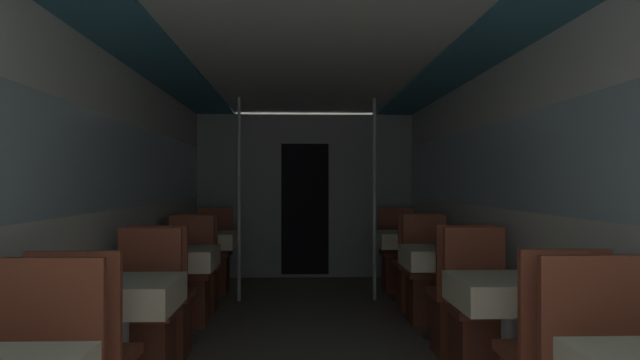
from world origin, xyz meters
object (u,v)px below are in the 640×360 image
(dining_table_right_2, at_px, (442,262))
(support_pole_left_3, at_px, (239,199))
(chair_right_near_2, at_px, (459,314))
(chair_left_far_3, at_px, (213,266))
(dining_table_right_3, at_px, (407,242))
(chair_left_near_3, at_px, (198,281))
(chair_left_far_2, at_px, (189,291))
(chair_right_far_2, at_px, (428,289))
(chair_right_far_1, at_px, (482,332))
(dining_table_left_1, at_px, (120,301))
(chair_right_near_3, at_px, (416,280))
(dining_table_left_3, at_px, (206,243))
(dining_table_left_2, at_px, (177,263))
(chair_right_far_3, at_px, (398,265))
(chair_left_near_2, at_px, (163,317))
(dining_table_right_1, at_px, (510,298))
(chair_left_far_1, at_px, (144,335))
(support_pole_right_3, at_px, (374,199))

(dining_table_right_2, bearing_deg, support_pole_left_3, 137.85)
(chair_right_near_2, bearing_deg, chair_left_far_3, 128.47)
(dining_table_right_3, bearing_deg, chair_left_near_3, -165.96)
(chair_left_far_2, xyz_separation_m, chair_right_far_2, (2.18, 0.00, 0.00))
(chair_right_far_1, bearing_deg, dining_table_left_1, 14.04)
(chair_right_near_3, bearing_deg, dining_table_left_3, 165.96)
(dining_table_left_2, xyz_separation_m, chair_right_far_1, (2.18, -1.11, -0.32))
(chair_left_near_3, xyz_separation_m, chair_right_far_2, (2.18, -0.56, 0.00))
(chair_left_far_3, bearing_deg, chair_left_near_3, 90.00)
(chair_left_far_3, relative_size, chair_right_far_3, 1.00)
(support_pole_left_3, distance_m, chair_right_far_3, 2.06)
(chair_left_near_2, distance_m, chair_right_far_1, 2.25)
(dining_table_left_1, relative_size, dining_table_right_1, 1.00)
(chair_left_near_3, distance_m, chair_right_far_3, 2.43)
(dining_table_right_2, relative_size, chair_right_far_2, 0.76)
(chair_left_far_2, distance_m, chair_right_near_3, 2.25)
(support_pole_left_3, xyz_separation_m, chair_right_near_3, (1.82, -0.54, -0.80))
(dining_table_right_1, height_order, dining_table_right_3, same)
(chair_left_near_2, relative_size, dining_table_right_1, 1.32)
(chair_right_far_1, bearing_deg, chair_left_near_3, -45.46)
(dining_table_left_3, bearing_deg, chair_right_far_1, -51.70)
(chair_left_far_3, relative_size, dining_table_right_1, 1.32)
(chair_left_far_1, bearing_deg, support_pole_left_3, -97.30)
(chair_left_near_2, bearing_deg, chair_right_near_2, 0.00)
(chair_right_far_1, xyz_separation_m, chair_right_far_3, (0.00, 3.30, 0.00))
(dining_table_left_1, bearing_deg, chair_right_near_3, 51.70)
(dining_table_right_1, height_order, chair_right_near_2, chair_right_near_2)
(support_pole_left_3, height_order, chair_right_far_2, support_pole_left_3)
(chair_left_far_3, distance_m, chair_right_near_2, 3.50)
(chair_right_near_2, distance_m, dining_table_right_3, 2.22)
(chair_left_far_3, bearing_deg, chair_right_far_2, 142.83)
(chair_left_far_1, height_order, support_pole_right_3, support_pole_right_3)
(chair_left_near_2, height_order, dining_table_right_1, chair_left_near_2)
(dining_table_left_1, relative_size, support_pole_left_3, 0.34)
(dining_table_right_3, bearing_deg, chair_right_near_3, -90.00)
(dining_table_left_2, distance_m, support_pole_right_3, 2.51)
(dining_table_right_3, xyz_separation_m, chair_right_near_3, (0.00, -0.54, -0.32))
(chair_right_far_3, bearing_deg, chair_left_far_1, 56.60)
(support_pole_left_3, distance_m, chair_right_near_2, 2.96)
(chair_right_near_2, distance_m, support_pole_right_3, 2.36)
(dining_table_right_1, height_order, chair_right_near_3, chair_right_near_3)
(chair_left_far_3, bearing_deg, dining_table_right_3, 165.96)
(dining_table_left_3, xyz_separation_m, chair_left_far_3, (-0.00, 0.54, -0.32))
(dining_table_left_2, xyz_separation_m, dining_table_left_3, (0.00, 1.65, 0.00))
(chair_left_near_2, distance_m, dining_table_left_3, 2.22)
(chair_left_far_1, distance_m, chair_right_far_2, 2.73)
(chair_left_far_1, bearing_deg, support_pole_right_3, -123.49)
(chair_left_near_2, relative_size, chair_right_far_2, 1.00)
(chair_left_far_1, distance_m, chair_right_far_3, 3.95)
(chair_left_far_3, height_order, dining_table_right_1, chair_left_far_3)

